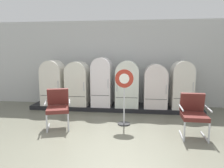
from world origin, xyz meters
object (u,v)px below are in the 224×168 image
at_px(refrigerator_2, 102,80).
at_px(refrigerator_3, 127,83).
at_px(armchair_right, 193,112).
at_px(refrigerator_1, 78,82).
at_px(armchair_left, 58,106).
at_px(refrigerator_5, 182,83).
at_px(refrigerator_4, 155,85).
at_px(sign_stand, 124,98).
at_px(refrigerator_0, 53,81).

height_order(refrigerator_2, refrigerator_3, refrigerator_2).
bearing_deg(refrigerator_3, armchair_right, -51.24).
bearing_deg(refrigerator_1, armchair_left, -90.09).
bearing_deg(refrigerator_5, refrigerator_4, -177.40).
bearing_deg(armchair_left, sign_stand, 12.59).
relative_size(refrigerator_3, armchair_right, 1.55).
relative_size(refrigerator_0, refrigerator_3, 1.00).
relative_size(refrigerator_3, refrigerator_4, 1.07).
relative_size(refrigerator_4, armchair_left, 1.44).
bearing_deg(refrigerator_3, armchair_left, -132.67).
relative_size(refrigerator_1, refrigerator_4, 1.05).
distance_m(refrigerator_5, sign_stand, 2.20).
relative_size(armchair_right, sign_stand, 0.66).
distance_m(refrigerator_4, sign_stand, 1.63).
bearing_deg(sign_stand, refrigerator_3, 89.80).
bearing_deg(refrigerator_1, refrigerator_0, -178.64).
xyz_separation_m(refrigerator_4, sign_stand, (-0.88, -1.37, -0.14)).
bearing_deg(armchair_right, refrigerator_2, 140.40).
bearing_deg(armchair_right, refrigerator_3, 128.76).
bearing_deg(sign_stand, refrigerator_5, 39.92).
distance_m(refrigerator_4, refrigerator_5, 0.80).
distance_m(refrigerator_3, refrigerator_4, 0.88).
xyz_separation_m(refrigerator_4, refrigerator_5, (0.80, 0.04, 0.07)).
relative_size(refrigerator_0, sign_stand, 1.02).
relative_size(refrigerator_1, refrigerator_3, 0.98).
xyz_separation_m(refrigerator_3, refrigerator_4, (0.87, -0.02, -0.06)).
bearing_deg(refrigerator_2, armchair_left, -114.27).
xyz_separation_m(refrigerator_2, armchair_right, (2.37, -1.96, -0.42)).
xyz_separation_m(refrigerator_1, refrigerator_4, (2.49, -0.03, -0.04)).
bearing_deg(refrigerator_4, refrigerator_2, 178.48).
height_order(refrigerator_1, armchair_left, refrigerator_1).
bearing_deg(refrigerator_3, refrigerator_5, 0.45).
xyz_separation_m(refrigerator_4, armchair_right, (0.68, -1.92, -0.30)).
bearing_deg(refrigerator_0, refrigerator_3, 0.24).
xyz_separation_m(refrigerator_0, refrigerator_5, (4.11, 0.02, 0.01)).
xyz_separation_m(armchair_right, sign_stand, (-1.56, 0.55, 0.16)).
distance_m(refrigerator_0, refrigerator_3, 2.43).
xyz_separation_m(refrigerator_3, refrigerator_5, (1.67, 0.01, 0.01)).
relative_size(refrigerator_2, armchair_right, 1.65).
height_order(armchair_left, sign_stand, sign_stand).
bearing_deg(sign_stand, armchair_right, -19.34).
bearing_deg(refrigerator_2, refrigerator_3, -1.54).
distance_m(refrigerator_1, refrigerator_4, 2.49).
bearing_deg(refrigerator_4, refrigerator_0, 179.77).
distance_m(refrigerator_0, armchair_right, 4.45).
bearing_deg(refrigerator_4, sign_stand, -122.73).
bearing_deg(refrigerator_3, sign_stand, -90.20).
height_order(refrigerator_5, sign_stand, refrigerator_5).
bearing_deg(refrigerator_5, sign_stand, -140.08).
relative_size(refrigerator_2, refrigerator_3, 1.06).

